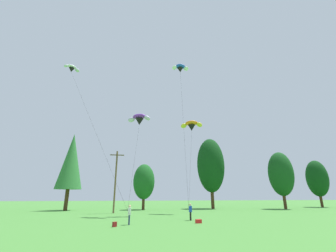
% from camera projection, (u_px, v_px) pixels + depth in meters
% --- Properties ---
extents(treeline_tree_c, '(4.65, 4.65, 13.86)m').
position_uv_depth(treeline_tree_c, '(71.00, 161.00, 42.35)').
color(treeline_tree_c, '#472D19').
rests_on(treeline_tree_c, ground_plane).
extents(treeline_tree_d, '(4.06, 4.06, 8.38)m').
position_uv_depth(treeline_tree_d, '(144.00, 182.00, 43.56)').
color(treeline_tree_d, '#472D19').
rests_on(treeline_tree_d, ground_plane).
extents(treeline_tree_e, '(5.67, 5.67, 14.32)m').
position_uv_depth(treeline_tree_e, '(211.00, 165.00, 48.08)').
color(treeline_tree_e, '#472D19').
rests_on(treeline_tree_e, ground_plane).
extents(treeline_tree_f, '(4.80, 4.80, 11.12)m').
position_uv_depth(treeline_tree_f, '(281.00, 174.00, 46.02)').
color(treeline_tree_f, '#472D19').
rests_on(treeline_tree_f, ground_plane).
extents(treeline_tree_g, '(4.63, 4.63, 10.49)m').
position_uv_depth(treeline_tree_g, '(317.00, 178.00, 52.92)').
color(treeline_tree_g, '#472D19').
rests_on(treeline_tree_g, ground_plane).
extents(utility_pole, '(2.20, 0.26, 9.29)m').
position_uv_depth(utility_pole, '(116.00, 179.00, 35.05)').
color(utility_pole, brown).
rests_on(utility_pole, ground_plane).
extents(kite_flyer_near, '(0.27, 0.58, 1.69)m').
position_uv_depth(kite_flyer_near, '(129.00, 213.00, 20.58)').
color(kite_flyer_near, navy).
rests_on(kite_flyer_near, ground_plane).
extents(kite_flyer_mid, '(0.26, 0.57, 1.69)m').
position_uv_depth(kite_flyer_mid, '(190.00, 211.00, 24.16)').
color(kite_flyer_mid, black).
rests_on(kite_flyer_mid, ground_plane).
extents(parafoil_kite_high_purple, '(3.56, 10.16, 12.65)m').
position_uv_depth(parafoil_kite_high_purple, '(139.00, 119.00, 32.66)').
color(parafoil_kite_high_purple, purple).
extents(parafoil_kite_mid_blue_white, '(2.99, 8.53, 22.56)m').
position_uv_depth(parafoil_kite_mid_blue_white, '(180.00, 68.00, 38.29)').
color(parafoil_kite_mid_blue_white, blue).
extents(parafoil_kite_far_white, '(10.08, 10.06, 19.68)m').
position_uv_depth(parafoil_kite_far_white, '(72.00, 68.00, 33.23)').
color(parafoil_kite_far_white, white).
extents(parafoil_kite_low_orange, '(5.38, 11.12, 13.34)m').
position_uv_depth(parafoil_kite_low_orange, '(192.00, 125.00, 37.74)').
color(parafoil_kite_low_orange, orange).
extents(backpack, '(0.40, 0.38, 0.40)m').
position_uv_depth(backpack, '(115.00, 224.00, 19.05)').
color(backpack, maroon).
rests_on(backpack, ground_plane).
extents(picnic_cooler, '(0.59, 0.48, 0.34)m').
position_uv_depth(picnic_cooler, '(199.00, 221.00, 21.58)').
color(picnic_cooler, red).
rests_on(picnic_cooler, ground_plane).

